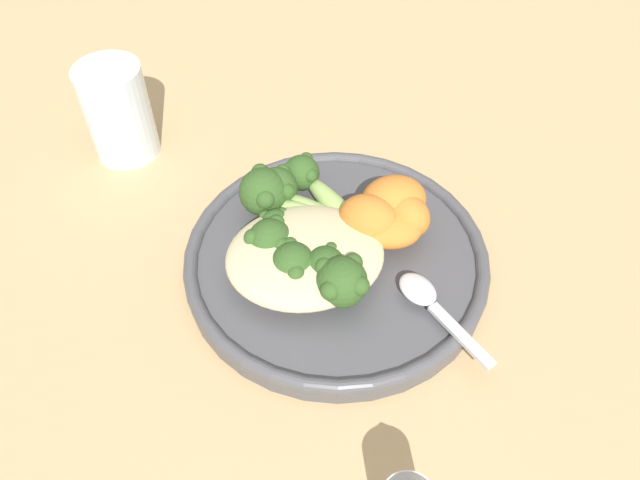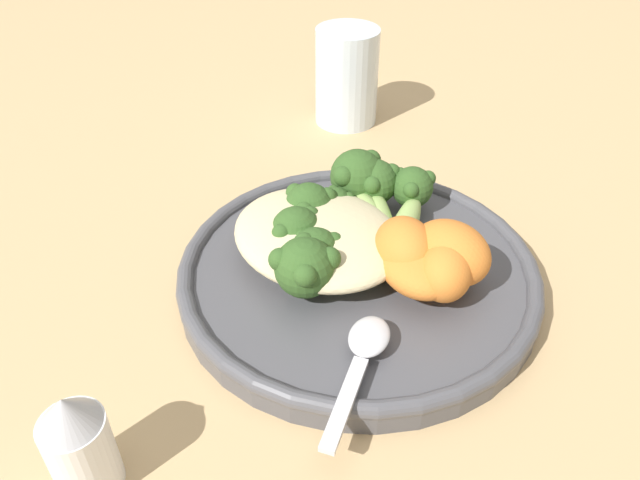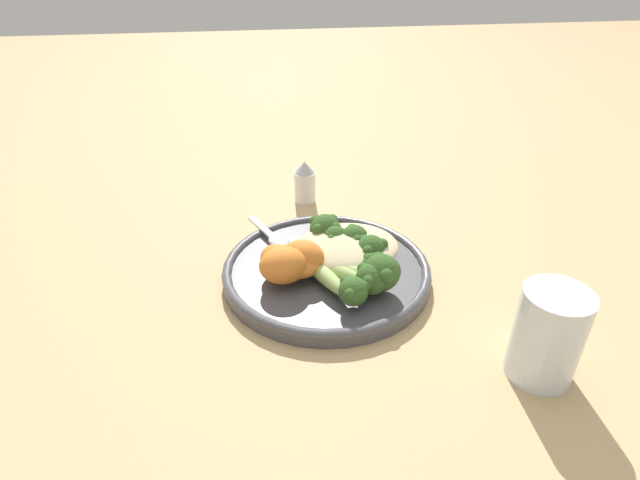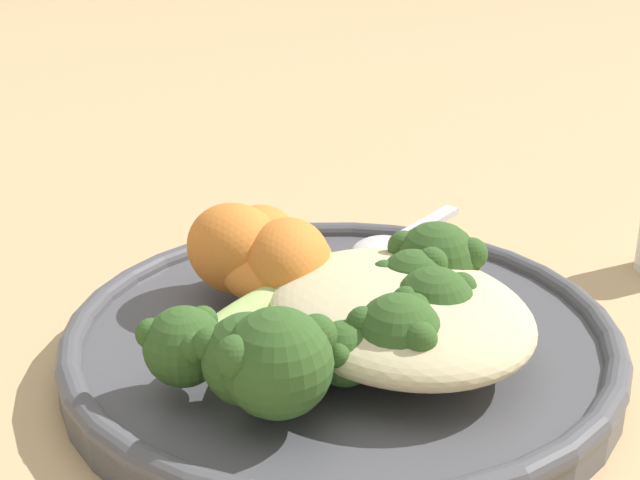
# 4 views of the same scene
# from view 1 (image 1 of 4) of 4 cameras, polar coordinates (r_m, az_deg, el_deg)

# --- Properties ---
(ground_plane) EXTENTS (4.00, 4.00, 0.00)m
(ground_plane) POSITION_cam_1_polar(r_m,az_deg,el_deg) (0.55, 2.24, -1.34)
(ground_plane) COLOR tan
(plate) EXTENTS (0.26, 0.26, 0.02)m
(plate) POSITION_cam_1_polar(r_m,az_deg,el_deg) (0.53, 1.49, -1.72)
(plate) COLOR #4C4C51
(plate) RESTS_ON ground_plane
(quinoa_mound) EXTENTS (0.13, 0.11, 0.03)m
(quinoa_mound) POSITION_cam_1_polar(r_m,az_deg,el_deg) (0.50, -1.38, -1.43)
(quinoa_mound) COLOR beige
(quinoa_mound) RESTS_ON plate
(broccoli_stalk_0) EXTENTS (0.07, 0.11, 0.03)m
(broccoli_stalk_0) POSITION_cam_1_polar(r_m,az_deg,el_deg) (0.55, -0.31, 4.56)
(broccoli_stalk_0) COLOR #9EBC66
(broccoli_stalk_0) RESTS_ON plate
(broccoli_stalk_1) EXTENTS (0.10, 0.09, 0.04)m
(broccoli_stalk_1) POSITION_cam_1_polar(r_m,az_deg,el_deg) (0.54, -2.35, 3.83)
(broccoli_stalk_1) COLOR #9EBC66
(broccoli_stalk_1) RESTS_ON plate
(broccoli_stalk_2) EXTENTS (0.10, 0.09, 0.04)m
(broccoli_stalk_2) POSITION_cam_1_polar(r_m,az_deg,el_deg) (0.54, -3.89, 3.75)
(broccoli_stalk_2) COLOR #9EBC66
(broccoli_stalk_2) RESTS_ON plate
(broccoli_stalk_3) EXTENTS (0.09, 0.04, 0.03)m
(broccoli_stalk_3) POSITION_cam_1_polar(r_m,az_deg,el_deg) (0.52, -2.24, 1.17)
(broccoli_stalk_3) COLOR #9EBC66
(broccoli_stalk_3) RESTS_ON plate
(broccoli_stalk_4) EXTENTS (0.12, 0.04, 0.04)m
(broccoli_stalk_4) POSITION_cam_1_polar(r_m,az_deg,el_deg) (0.51, -3.05, 0.06)
(broccoli_stalk_4) COLOR #9EBC66
(broccoli_stalk_4) RESTS_ON plate
(broccoli_stalk_5) EXTENTS (0.09, 0.07, 0.04)m
(broccoli_stalk_5) POSITION_cam_1_polar(r_m,az_deg,el_deg) (0.50, -1.36, -1.71)
(broccoli_stalk_5) COLOR #9EBC66
(broccoli_stalk_5) RESTS_ON plate
(broccoli_stalk_6) EXTENTS (0.07, 0.08, 0.03)m
(broccoli_stalk_6) POSITION_cam_1_polar(r_m,az_deg,el_deg) (0.50, 1.04, -1.84)
(broccoli_stalk_6) COLOR #9EBC66
(broccoli_stalk_6) RESTS_ON plate
(broccoli_stalk_7) EXTENTS (0.05, 0.09, 0.04)m
(broccoli_stalk_7) POSITION_cam_1_polar(r_m,az_deg,el_deg) (0.48, 2.10, -3.38)
(broccoli_stalk_7) COLOR #9EBC66
(broccoli_stalk_7) RESTS_ON plate
(sweet_potato_chunk_0) EXTENTS (0.05, 0.06, 0.04)m
(sweet_potato_chunk_0) POSITION_cam_1_polar(r_m,az_deg,el_deg) (0.53, 7.97, 1.93)
(sweet_potato_chunk_0) COLOR orange
(sweet_potato_chunk_0) RESTS_ON plate
(sweet_potato_chunk_1) EXTENTS (0.06, 0.05, 0.04)m
(sweet_potato_chunk_1) POSITION_cam_1_polar(r_m,az_deg,el_deg) (0.54, 6.73, 3.60)
(sweet_potato_chunk_1) COLOR orange
(sweet_potato_chunk_1) RESTS_ON plate
(sweet_potato_chunk_2) EXTENTS (0.09, 0.09, 0.03)m
(sweet_potato_chunk_2) POSITION_cam_1_polar(r_m,az_deg,el_deg) (0.53, 5.67, 1.95)
(sweet_potato_chunk_2) COLOR orange
(sweet_potato_chunk_2) RESTS_ON plate
(sweet_potato_chunk_3) EXTENTS (0.07, 0.06, 0.04)m
(sweet_potato_chunk_3) POSITION_cam_1_polar(r_m,az_deg,el_deg) (0.52, 4.60, 1.61)
(sweet_potato_chunk_3) COLOR orange
(sweet_potato_chunk_3) RESTS_ON plate
(spoon) EXTENTS (0.06, 0.10, 0.01)m
(spoon) POSITION_cam_1_polar(r_m,az_deg,el_deg) (0.49, 9.78, -5.37)
(spoon) COLOR silver
(spoon) RESTS_ON plate
(water_glass) EXTENTS (0.06, 0.06, 0.10)m
(water_glass) POSITION_cam_1_polar(r_m,az_deg,el_deg) (0.65, -17.99, 11.08)
(water_glass) COLOR silver
(water_glass) RESTS_ON ground_plane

